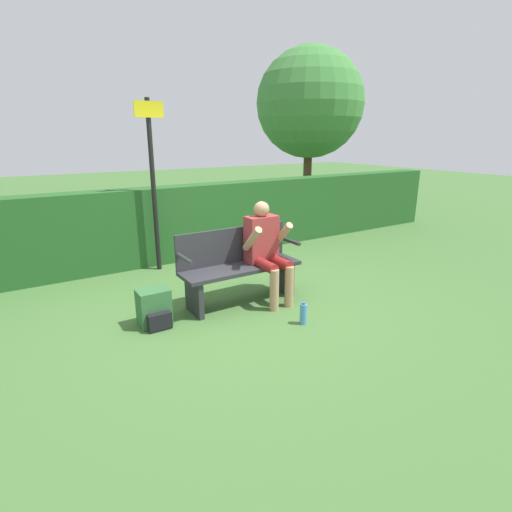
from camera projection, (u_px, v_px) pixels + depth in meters
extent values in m
plane|color=#426B33|center=(242.00, 302.00, 5.01)|extent=(40.00, 40.00, 0.00)
cube|color=#235623|center=(175.00, 223.00, 6.60)|extent=(12.00, 0.41, 1.22)
cube|color=#2D2D33|center=(241.00, 268.00, 4.88)|extent=(1.51, 0.46, 0.05)
cube|color=#2D2D33|center=(233.00, 245.00, 4.98)|extent=(1.51, 0.04, 0.44)
cube|color=#2D2D33|center=(194.00, 297.00, 4.63)|extent=(0.06, 0.41, 0.43)
cube|color=#2D2D33|center=(283.00, 277.00, 5.28)|extent=(0.06, 0.41, 0.43)
cylinder|color=#2D2D33|center=(184.00, 258.00, 4.44)|extent=(0.05, 0.41, 0.05)
cylinder|color=#2D2D33|center=(290.00, 241.00, 5.19)|extent=(0.05, 0.41, 0.05)
cube|color=#993333|center=(261.00, 239.00, 4.99)|extent=(0.40, 0.22, 0.58)
sphere|color=tan|center=(262.00, 209.00, 4.88)|extent=(0.19, 0.19, 0.19)
cylinder|color=maroon|center=(264.00, 265.00, 4.83)|extent=(0.13, 0.45, 0.13)
cylinder|color=maroon|center=(279.00, 262.00, 4.94)|extent=(0.13, 0.45, 0.13)
cylinder|color=tan|center=(274.00, 290.00, 4.72)|extent=(0.11, 0.11, 0.51)
cylinder|color=tan|center=(289.00, 287.00, 4.83)|extent=(0.11, 0.11, 0.51)
cylinder|color=tan|center=(252.00, 239.00, 4.75)|extent=(0.09, 0.35, 0.35)
cylinder|color=tan|center=(283.00, 234.00, 4.97)|extent=(0.09, 0.35, 0.35)
cube|color=#336638|center=(154.00, 307.00, 4.38)|extent=(0.34, 0.25, 0.41)
cube|color=black|center=(160.00, 321.00, 4.27)|extent=(0.25, 0.09, 0.18)
cylinder|color=#4C8CCC|center=(303.00, 314.00, 4.41)|extent=(0.08, 0.08, 0.23)
cylinder|color=#2D66B2|center=(304.00, 303.00, 4.37)|extent=(0.04, 0.04, 0.02)
cylinder|color=black|center=(154.00, 188.00, 5.90)|extent=(0.07, 0.07, 2.52)
cube|color=yellow|center=(149.00, 109.00, 5.54)|extent=(0.42, 0.02, 0.22)
cylinder|color=#4C3823|center=(307.00, 176.00, 10.33)|extent=(0.21, 0.21, 1.97)
sphere|color=#42843D|center=(310.00, 103.00, 9.81)|extent=(2.63, 2.63, 2.63)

